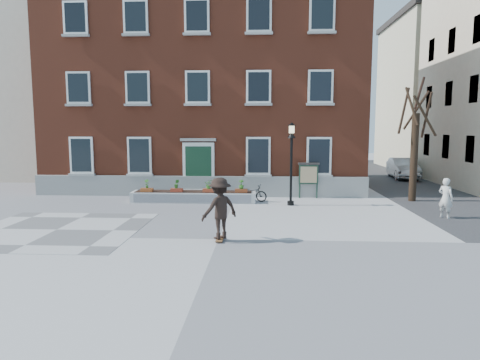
# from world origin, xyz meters

# --- Properties ---
(ground) EXTENTS (100.00, 100.00, 0.00)m
(ground) POSITION_xyz_m (0.00, 0.00, 0.00)
(ground) COLOR #A2A1A4
(ground) RESTS_ON ground
(checker_patch) EXTENTS (6.00, 6.00, 0.01)m
(checker_patch) POSITION_xyz_m (-6.00, 1.00, 0.01)
(checker_patch) COLOR #5C5C5F
(checker_patch) RESTS_ON ground
(distant_building) EXTENTS (10.00, 12.00, 13.00)m
(distant_building) POSITION_xyz_m (-18.00, 20.00, 6.50)
(distant_building) COLOR beige
(distant_building) RESTS_ON ground
(bicycle) EXTENTS (1.71, 0.96, 0.85)m
(bicycle) POSITION_xyz_m (0.87, 7.48, 0.43)
(bicycle) COLOR black
(bicycle) RESTS_ON ground
(parked_car) EXTENTS (1.95, 4.64, 1.49)m
(parked_car) POSITION_xyz_m (11.68, 17.91, 0.75)
(parked_car) COLOR #ADAFB1
(parked_car) RESTS_ON ground
(bystander) EXTENTS (0.69, 0.72, 1.66)m
(bystander) POSITION_xyz_m (8.92, 3.87, 0.83)
(bystander) COLOR silver
(bystander) RESTS_ON ground
(brick_building) EXTENTS (18.40, 10.85, 12.60)m
(brick_building) POSITION_xyz_m (-2.00, 13.98, 6.30)
(brick_building) COLOR brown
(brick_building) RESTS_ON ground
(planter_assembly) EXTENTS (6.20, 1.12, 1.15)m
(planter_assembly) POSITION_xyz_m (-1.99, 7.18, 0.31)
(planter_assembly) COLOR silver
(planter_assembly) RESTS_ON ground
(bare_tree) EXTENTS (1.83, 1.83, 6.16)m
(bare_tree) POSITION_xyz_m (9.01, 8.01, 2.79)
(bare_tree) COLOR black
(bare_tree) RESTS_ON ground
(lamp_post) EXTENTS (0.40, 0.40, 3.93)m
(lamp_post) POSITION_xyz_m (2.79, 6.47, 2.54)
(lamp_post) COLOR black
(lamp_post) RESTS_ON ground
(notice_board) EXTENTS (1.10, 0.16, 1.87)m
(notice_board) POSITION_xyz_m (3.84, 8.59, 1.26)
(notice_board) COLOR #172F21
(notice_board) RESTS_ON ground
(skateboarder) EXTENTS (1.48, 1.38, 2.08)m
(skateboarder) POSITION_xyz_m (0.07, -0.16, 1.07)
(skateboarder) COLOR brown
(skateboarder) RESTS_ON ground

